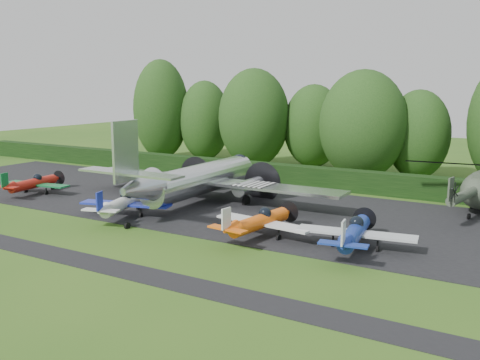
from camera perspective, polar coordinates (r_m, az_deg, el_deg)
The scene contains 15 objects.
ground at distance 36.05m, azimuth -9.65°, elevation -5.80°, with size 160.00×160.00×0.00m, color #295417.
apron at distance 43.88m, azimuth -1.19°, elevation -2.77°, with size 70.00×18.00×0.01m, color black.
taxiway_verge at distance 31.93m, azimuth -16.68°, elevation -8.19°, with size 70.00×2.00×0.00m, color black.
hedgerow at distance 53.34m, azimuth 5.06°, elevation -0.49°, with size 90.00×1.60×2.00m, color black.
transport_plane at distance 44.19m, azimuth -4.39°, elevation 0.14°, with size 24.10×18.48×7.72m.
light_plane_red at distance 51.62m, azimuth -21.17°, elevation -0.33°, with size 6.52×6.85×2.51m.
light_plane_white at distance 40.71m, azimuth -12.38°, elevation -2.42°, with size 7.00×7.36×2.69m.
light_plane_orange at distance 34.55m, azimuth 2.12°, elevation -4.44°, with size 6.97×7.33×2.68m.
light_plane_blue at distance 32.63m, azimuth 12.13°, elevation -5.49°, with size 7.18×7.55×2.76m.
tree_0 at distance 70.46m, azimuth -3.78°, elevation 6.34°, with size 6.61×6.61×10.35m.
tree_1 at distance 64.09m, azimuth 1.49°, elevation 6.62°, with size 8.47×8.47×11.75m.
tree_3 at distance 56.95m, azimuth 12.96°, elevation 5.74°, with size 9.04×9.04×11.39m.
tree_5 at distance 58.84m, azimuth 18.47°, elevation 4.61°, with size 6.57×6.57×9.35m.
tree_6 at distance 64.50m, azimuth 7.85°, elevation 5.72°, with size 7.16×7.16×9.88m.
tree_7 at distance 72.09m, azimuth -8.41°, elevation 7.44°, with size 7.32×7.32×13.11m.
Camera 1 is at (22.60, -26.31, 9.81)m, focal length 40.00 mm.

